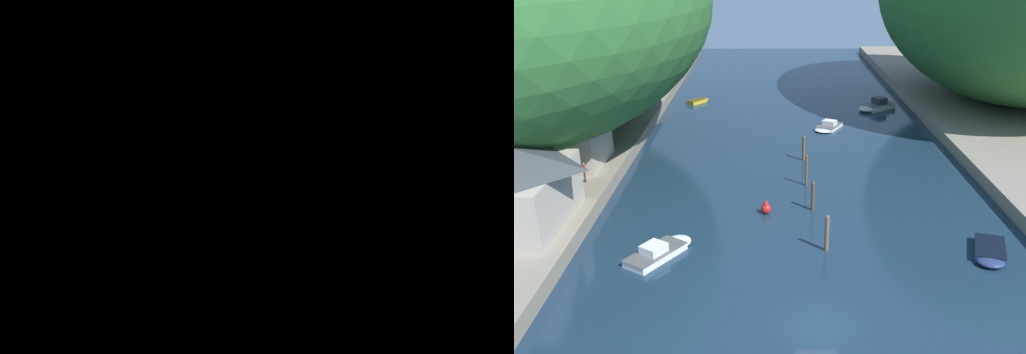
% 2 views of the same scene
% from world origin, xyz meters
% --- Properties ---
extents(water_surface, '(130.00, 130.00, 0.00)m').
position_xyz_m(water_surface, '(0.00, 30.00, 0.00)').
color(water_surface, '#192D42').
rests_on(water_surface, ground).
extents(right_bank, '(22.00, 120.00, 1.24)m').
position_xyz_m(right_bank, '(26.94, 30.00, 0.62)').
color(right_bank, gray).
rests_on(right_bank, ground).
extents(hillside_right, '(33.67, 47.13, 27.86)m').
position_xyz_m(hillside_right, '(28.04, 46.50, 15.17)').
color(hillside_right, '#2D662D').
rests_on(hillside_right, right_bank).
extents(boat_near_quay, '(4.55, 5.51, 1.07)m').
position_xyz_m(boat_near_quay, '(-10.03, 8.09, 0.34)').
color(boat_near_quay, white).
rests_on(boat_near_quay, water_surface).
extents(boat_mid_channel, '(3.86, 4.68, 0.91)m').
position_xyz_m(boat_mid_channel, '(4.23, 37.23, 0.28)').
color(boat_mid_channel, white).
rests_on(boat_mid_channel, water_surface).
extents(boat_red_skiff, '(5.52, 4.82, 1.51)m').
position_xyz_m(boat_red_skiff, '(11.31, 45.81, 0.47)').
color(boat_red_skiff, silver).
rests_on(boat_red_skiff, water_surface).
extents(boat_cabin_cruiser, '(3.14, 4.63, 0.58)m').
position_xyz_m(boat_cabin_cruiser, '(12.19, 7.66, 0.28)').
color(boat_cabin_cruiser, navy).
rests_on(boat_cabin_cruiser, water_surface).
extents(mooring_post_nearest, '(0.30, 0.30, 2.70)m').
position_xyz_m(mooring_post_nearest, '(1.24, 8.60, 1.36)').
color(mooring_post_nearest, brown).
rests_on(mooring_post_nearest, water_surface).
extents(mooring_post_second, '(0.29, 0.29, 2.42)m').
position_xyz_m(mooring_post_second, '(0.80, 15.19, 1.22)').
color(mooring_post_second, '#4C3D2D').
rests_on(mooring_post_second, water_surface).
extents(mooring_post_middle, '(0.22, 0.22, 2.86)m').
position_xyz_m(mooring_post_middle, '(0.62, 20.24, 1.44)').
color(mooring_post_middle, brown).
rests_on(mooring_post_middle, water_surface).
extents(mooring_post_fourth, '(0.30, 0.30, 2.53)m').
position_xyz_m(mooring_post_fourth, '(0.78, 26.69, 1.27)').
color(mooring_post_fourth, brown).
rests_on(mooring_post_fourth, water_surface).
extents(channel_buoy_near, '(0.79, 0.79, 1.19)m').
position_xyz_m(channel_buoy_near, '(-2.91, 14.58, 0.46)').
color(channel_buoy_near, red).
rests_on(channel_buoy_near, water_surface).
extents(person_by_boathouse, '(0.33, 0.43, 1.69)m').
position_xyz_m(person_by_boathouse, '(-18.00, 18.20, 2.22)').
color(person_by_boathouse, '#282D3D').
rests_on(person_by_boathouse, left_bank).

